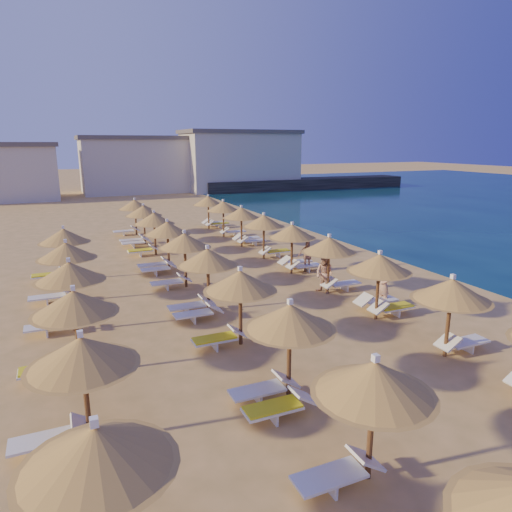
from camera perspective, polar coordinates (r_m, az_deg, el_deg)
name	(u,v)px	position (r m, az deg, el deg)	size (l,w,h in m)	color
ground	(273,314)	(17.69, 2.16, -7.30)	(220.00, 220.00, 0.00)	#E3AF63
jetty	(306,184)	(66.18, 6.26, 8.98)	(30.00, 4.00, 1.50)	black
hotel_blocks	(140,164)	(61.65, -14.31, 11.03)	(46.42, 11.42, 8.10)	beige
parasol_row_east	(329,246)	(19.80, 9.12, 1.25)	(2.38, 35.92, 2.64)	brown
parasol_row_west	(208,259)	(17.52, -6.07, -0.32)	(2.38, 35.92, 2.64)	brown
parasol_row_inland	(72,287)	(15.14, -22.05, -3.58)	(2.38, 19.15, 2.64)	brown
loungers	(246,299)	(18.26, -1.20, -5.45)	(13.58, 35.04, 0.66)	white
beachgoer_a	(384,285)	(19.09, 15.68, -3.50)	(0.62, 0.41, 1.71)	tan
beachgoer_b	(324,274)	(20.09, 8.55, -2.23)	(0.84, 0.65, 1.72)	tan
beachgoer_c	(307,256)	(23.38, 6.40, -0.02)	(0.93, 0.39, 1.59)	tan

